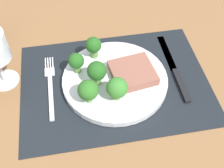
# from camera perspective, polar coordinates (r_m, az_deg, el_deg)

# --- Properties ---
(ground_plane) EXTENTS (1.40, 1.10, 0.03)m
(ground_plane) POSITION_cam_1_polar(r_m,az_deg,el_deg) (0.71, 0.57, -0.57)
(ground_plane) COLOR brown
(placemat) EXTENTS (0.45, 0.32, 0.00)m
(placemat) POSITION_cam_1_polar(r_m,az_deg,el_deg) (0.70, 0.58, 0.28)
(placemat) COLOR black
(placemat) RESTS_ON ground_plane
(plate) EXTENTS (0.25, 0.25, 0.02)m
(plate) POSITION_cam_1_polar(r_m,az_deg,el_deg) (0.69, 0.59, 0.78)
(plate) COLOR silver
(plate) RESTS_ON placemat
(steak) EXTENTS (0.11, 0.11, 0.02)m
(steak) POSITION_cam_1_polar(r_m,az_deg,el_deg) (0.68, 4.11, 2.15)
(steak) COLOR #8C5647
(steak) RESTS_ON plate
(broccoli_center) EXTENTS (0.05, 0.05, 0.06)m
(broccoli_center) POSITION_cam_1_polar(r_m,az_deg,el_deg) (0.62, -4.73, -1.27)
(broccoli_center) COLOR #6B994C
(broccoli_center) RESTS_ON plate
(broccoli_front_edge) EXTENTS (0.04, 0.04, 0.06)m
(broccoli_front_edge) POSITION_cam_1_polar(r_m,az_deg,el_deg) (0.65, -3.02, 2.47)
(broccoli_front_edge) COLOR #5B8942
(broccoli_front_edge) RESTS_ON plate
(broccoli_back_left) EXTENTS (0.05, 0.05, 0.06)m
(broccoli_back_left) POSITION_cam_1_polar(r_m,az_deg,el_deg) (0.62, 0.98, -0.81)
(broccoli_back_left) COLOR #6B994C
(broccoli_back_left) RESTS_ON plate
(broccoli_near_steak) EXTENTS (0.04, 0.04, 0.06)m
(broccoli_near_steak) POSITION_cam_1_polar(r_m,az_deg,el_deg) (0.71, -3.68, 7.51)
(broccoli_near_steak) COLOR #5B8942
(broccoli_near_steak) RESTS_ON plate
(broccoli_near_fork) EXTENTS (0.04, 0.04, 0.05)m
(broccoli_near_fork) POSITION_cam_1_polar(r_m,az_deg,el_deg) (0.68, -7.06, 4.41)
(broccoli_near_fork) COLOR #5B8942
(broccoli_near_fork) RESTS_ON plate
(fork) EXTENTS (0.02, 0.19, 0.01)m
(fork) POSITION_cam_1_polar(r_m,az_deg,el_deg) (0.70, -12.04, -0.32)
(fork) COLOR silver
(fork) RESTS_ON placemat
(knife) EXTENTS (0.02, 0.23, 0.01)m
(knife) POSITION_cam_1_polar(r_m,az_deg,el_deg) (0.73, 12.39, 2.42)
(knife) COLOR black
(knife) RESTS_ON placemat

